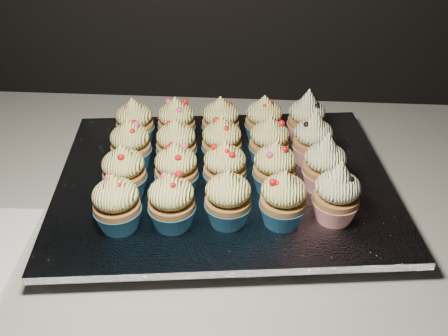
{
  "coord_description": "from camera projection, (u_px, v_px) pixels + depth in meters",
  "views": [
    {
      "loc": [
        0.27,
        1.05,
        1.38
      ],
      "look_at": [
        0.23,
        1.67,
        0.95
      ],
      "focal_mm": 40.0,
      "sensor_mm": 36.0,
      "label": 1
    }
  ],
  "objects": [
    {
      "name": "worktop",
      "position": [
        90.0,
        186.0,
        0.83
      ],
      "size": [
        2.44,
        0.64,
        0.04
      ],
      "primitive_type": "cube",
      "color": "beige",
      "rests_on": "cabinet"
    },
    {
      "name": "cupcake_3",
      "position": [
        283.0,
        200.0,
        0.66
      ],
      "size": [
        0.06,
        0.06,
        0.08
      ],
      "color": "#1B5A82",
      "rests_on": "foil_lining"
    },
    {
      "name": "cupcake_11",
      "position": [
        176.0,
        145.0,
        0.77
      ],
      "size": [
        0.06,
        0.06,
        0.08
      ],
      "color": "#1B5A82",
      "rests_on": "foil_lining"
    },
    {
      "name": "cupcake_1",
      "position": [
        172.0,
        202.0,
        0.65
      ],
      "size": [
        0.06,
        0.06,
        0.08
      ],
      "color": "#1B5A82",
      "rests_on": "foil_lining"
    },
    {
      "name": "cupcake_15",
      "position": [
        135.0,
        123.0,
        0.82
      ],
      "size": [
        0.06,
        0.06,
        0.08
      ],
      "color": "#1B5A82",
      "rests_on": "foil_lining"
    },
    {
      "name": "cupcake_5",
      "position": [
        124.0,
        172.0,
        0.71
      ],
      "size": [
        0.06,
        0.06,
        0.08
      ],
      "color": "#1B5A82",
      "rests_on": "foil_lining"
    },
    {
      "name": "cupcake_8",
      "position": [
        275.0,
        169.0,
        0.71
      ],
      "size": [
        0.06,
        0.06,
        0.08
      ],
      "color": "#1B5A82",
      "rests_on": "foil_lining"
    },
    {
      "name": "cupcake_12",
      "position": [
        222.0,
        143.0,
        0.77
      ],
      "size": [
        0.06,
        0.06,
        0.08
      ],
      "color": "#1B5A82",
      "rests_on": "foil_lining"
    },
    {
      "name": "cupcake_7",
      "position": [
        225.0,
        169.0,
        0.72
      ],
      "size": [
        0.06,
        0.06,
        0.08
      ],
      "color": "#1B5A82",
      "rests_on": "foil_lining"
    },
    {
      "name": "cupcake_13",
      "position": [
        269.0,
        143.0,
        0.77
      ],
      "size": [
        0.06,
        0.06,
        0.08
      ],
      "color": "#1B5A82",
      "rests_on": "foil_lining"
    },
    {
      "name": "baking_tray",
      "position": [
        224.0,
        189.0,
        0.78
      ],
      "size": [
        0.5,
        0.41,
        0.02
      ],
      "primitive_type": "cube",
      "rotation": [
        0.0,
        0.0,
        0.12
      ],
      "color": "black",
      "rests_on": "worktop"
    },
    {
      "name": "cupcake_9",
      "position": [
        325.0,
        165.0,
        0.72
      ],
      "size": [
        0.06,
        0.06,
        0.1
      ],
      "color": "red",
      "rests_on": "foil_lining"
    },
    {
      "name": "cupcake_4",
      "position": [
        337.0,
        195.0,
        0.66
      ],
      "size": [
        0.06,
        0.06,
        0.1
      ],
      "color": "red",
      "rests_on": "foil_lining"
    },
    {
      "name": "cupcake_19",
      "position": [
        306.0,
        119.0,
        0.83
      ],
      "size": [
        0.06,
        0.06,
        0.1
      ],
      "color": "red",
      "rests_on": "foil_lining"
    },
    {
      "name": "cupcake_16",
      "position": [
        177.0,
        122.0,
        0.83
      ],
      "size": [
        0.06,
        0.06,
        0.08
      ],
      "color": "#1B5A82",
      "rests_on": "foil_lining"
    },
    {
      "name": "cupcake_14",
      "position": [
        313.0,
        140.0,
        0.78
      ],
      "size": [
        0.06,
        0.06,
        0.1
      ],
      "color": "red",
      "rests_on": "foil_lining"
    },
    {
      "name": "cupcake_17",
      "position": [
        221.0,
        122.0,
        0.83
      ],
      "size": [
        0.06,
        0.06,
        0.08
      ],
      "color": "#1B5A82",
      "rests_on": "foil_lining"
    },
    {
      "name": "cupcake_18",
      "position": [
        264.0,
        121.0,
        0.83
      ],
      "size": [
        0.06,
        0.06,
        0.08
      ],
      "color": "#1B5A82",
      "rests_on": "foil_lining"
    },
    {
      "name": "cupcake_10",
      "position": [
        131.0,
        146.0,
        0.77
      ],
      "size": [
        0.06,
        0.06,
        0.08
      ],
      "color": "#1B5A82",
      "rests_on": "foil_lining"
    },
    {
      "name": "cupcake_2",
      "position": [
        228.0,
        199.0,
        0.66
      ],
      "size": [
        0.06,
        0.06,
        0.08
      ],
      "color": "#1B5A82",
      "rests_on": "foil_lining"
    },
    {
      "name": "cupcake_0",
      "position": [
        117.0,
        204.0,
        0.65
      ],
      "size": [
        0.06,
        0.06,
        0.08
      ],
      "color": "#1B5A82",
      "rests_on": "foil_lining"
    },
    {
      "name": "foil_lining",
      "position": [
        224.0,
        180.0,
        0.77
      ],
      "size": [
        0.54,
        0.45,
        0.01
      ],
      "primitive_type": "cube",
      "rotation": [
        0.0,
        0.0,
        0.12
      ],
      "color": "silver",
      "rests_on": "baking_tray"
    },
    {
      "name": "cupcake_6",
      "position": [
        176.0,
        170.0,
        0.71
      ],
      "size": [
        0.06,
        0.06,
        0.08
      ],
      "color": "#1B5A82",
      "rests_on": "foil_lining"
    }
  ]
}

